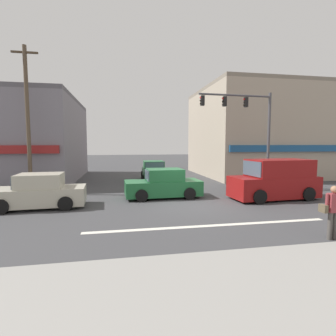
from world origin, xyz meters
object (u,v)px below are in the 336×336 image
Objects in this scene: utility_pole_near_left at (28,119)px; sedan_crossing_leftbound at (163,185)px; traffic_light_mast at (251,122)px; sedan_crossing_center at (154,172)px; pedestrian_foreground_with_bag at (333,209)px; sedan_waiting_far at (39,193)px; van_crossing_rightbound at (275,180)px.

sedan_crossing_leftbound is at bearing -17.46° from utility_pole_near_left.
utility_pole_near_left is 13.40m from traffic_light_mast.
sedan_crossing_center is 14.41m from pedestrian_foreground_with_bag.
sedan_waiting_far is 11.66m from pedestrian_foreground_with_bag.
traffic_light_mast is at bearing -3.14° from utility_pole_near_left.
sedan_crossing_leftbound is (-5.92, -1.61, -3.59)m from traffic_light_mast.
sedan_waiting_far is at bearing -68.11° from utility_pole_near_left.
van_crossing_rightbound is (11.83, -0.13, 0.29)m from sedan_waiting_far.
sedan_crossing_leftbound is at bearing -164.77° from traffic_light_mast.
van_crossing_rightbound is 1.13× the size of sedan_crossing_leftbound.
utility_pole_near_left reaches higher than van_crossing_rightbound.
sedan_waiting_far is 1.01× the size of sedan_crossing_center.
traffic_light_mast is at bearing -42.36° from sedan_crossing_center.
van_crossing_rightbound is at bearing -0.63° from sedan_waiting_far.
sedan_waiting_far is at bearing 179.37° from van_crossing_rightbound.
traffic_light_mast is at bearing 15.23° from sedan_crossing_leftbound.
utility_pole_near_left is 2.02× the size of sedan_waiting_far.
utility_pole_near_left is 2.03× the size of sedan_crossing_center.
sedan_crossing_center is at bearing 124.09° from van_crossing_rightbound.
traffic_light_mast is 9.63m from pedestrian_foreground_with_bag.
traffic_light_mast is 1.48× the size of sedan_waiting_far.
van_crossing_rightbound is at bearing -91.76° from traffic_light_mast.
pedestrian_foreground_with_bag is (4.04, -7.21, 0.24)m from sedan_crossing_leftbound.
utility_pole_near_left is 5.36m from sedan_waiting_far.
pedestrian_foreground_with_bag is at bearing -39.75° from utility_pole_near_left.
pedestrian_foreground_with_bag is (11.50, -9.56, -3.42)m from utility_pole_near_left.
sedan_crossing_leftbound is at bearing 12.08° from sedan_waiting_far.
sedan_crossing_leftbound is (-5.83, 1.41, -0.29)m from van_crossing_rightbound.
sedan_crossing_center is 1.00× the size of sedan_crossing_leftbound.
traffic_light_mast reaches higher than pedestrian_foreground_with_bag.
sedan_waiting_far is (1.46, -3.63, -3.66)m from utility_pole_near_left.
sedan_crossing_leftbound is at bearing 166.37° from van_crossing_rightbound.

